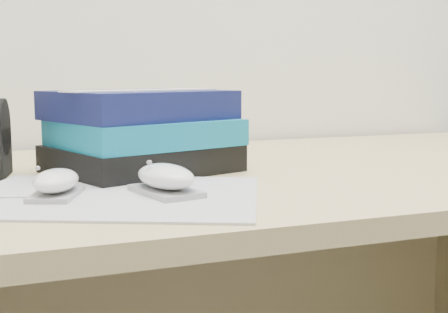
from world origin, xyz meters
name	(u,v)px	position (x,y,z in m)	size (l,w,h in m)	color
desk	(221,288)	(0.00, 1.64, 0.50)	(1.60, 0.80, 0.73)	tan
mousepad	(112,196)	(-0.24, 1.41, 0.73)	(0.38, 0.30, 0.00)	#92929A
mouse_rear	(56,183)	(-0.31, 1.42, 0.75)	(0.09, 0.11, 0.04)	#9A9A9C
mouse_front	(166,179)	(-0.18, 1.39, 0.75)	(0.08, 0.12, 0.05)	#9B9B9D
book_stack	(142,132)	(-0.15, 1.60, 0.80)	(0.33, 0.30, 0.14)	black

